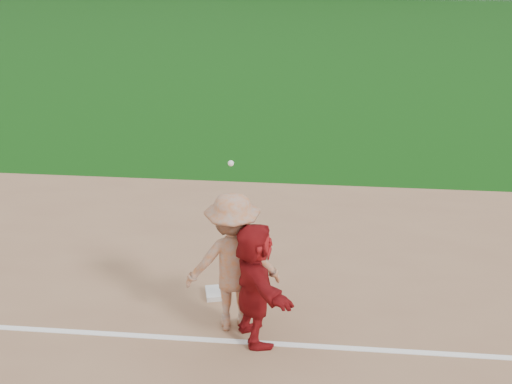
{
  "coord_description": "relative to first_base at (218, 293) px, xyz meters",
  "views": [
    {
      "loc": [
        0.94,
        -8.07,
        5.43
      ],
      "look_at": [
        0.0,
        1.5,
        1.3
      ],
      "focal_mm": 45.0,
      "sensor_mm": 36.0,
      "label": 1
    }
  ],
  "objects": [
    {
      "name": "first_base_play",
      "position": [
        0.35,
        -0.75,
        0.98
      ],
      "size": [
        1.44,
        1.0,
        2.41
      ],
      "color": "gray",
      "rests_on": "infield_dirt"
    },
    {
      "name": "foul_line",
      "position": [
        0.48,
        -1.16,
        -0.04
      ],
      "size": [
        60.0,
        0.1,
        0.01
      ],
      "primitive_type": "cube",
      "color": "white",
      "rests_on": "infield_dirt"
    },
    {
      "name": "first_base",
      "position": [
        0.0,
        0.0,
        0.0
      ],
      "size": [
        0.45,
        0.45,
        0.08
      ],
      "primitive_type": "cube",
      "rotation": [
        0.0,
        0.0,
        0.24
      ],
      "color": "silver",
      "rests_on": "infield_dirt"
    },
    {
      "name": "ground",
      "position": [
        0.48,
        -0.36,
        -0.06
      ],
      "size": [
        160.0,
        160.0,
        0.0
      ],
      "primitive_type": "plane",
      "color": "#0F400C",
      "rests_on": "ground"
    },
    {
      "name": "base_runner",
      "position": [
        0.68,
        -1.04,
        0.84
      ],
      "size": [
        1.16,
        1.71,
        1.77
      ],
      "primitive_type": "imported",
      "rotation": [
        0.0,
        0.0,
        2.0
      ],
      "color": "maroon",
      "rests_on": "infield_dirt"
    }
  ]
}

